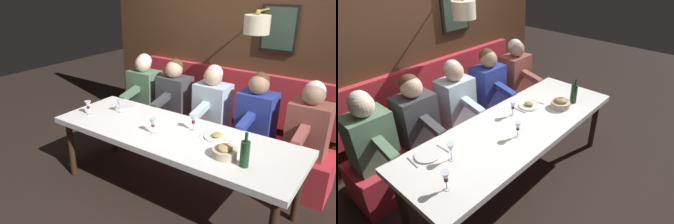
# 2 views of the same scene
# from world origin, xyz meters

# --- Properties ---
(ground_plane) EXTENTS (12.00, 12.00, 0.00)m
(ground_plane) POSITION_xyz_m (0.00, 0.00, 0.00)
(ground_plane) COLOR black
(dining_table) EXTENTS (0.90, 2.55, 0.74)m
(dining_table) POSITION_xyz_m (0.00, 0.00, 0.68)
(dining_table) COLOR white
(dining_table) RESTS_ON ground_plane
(banquette_bench) EXTENTS (0.52, 2.75, 0.45)m
(banquette_bench) POSITION_xyz_m (0.89, 0.00, 0.23)
(banquette_bench) COLOR red
(banquette_bench) RESTS_ON ground_plane
(back_wall_panel) EXTENTS (0.59, 3.95, 2.90)m
(back_wall_panel) POSITION_xyz_m (1.46, -0.01, 1.37)
(back_wall_panel) COLOR #51331E
(back_wall_panel) RESTS_ON ground_plane
(diner_nearest) EXTENTS (0.60, 0.40, 0.79)m
(diner_nearest) POSITION_xyz_m (0.88, -1.07, 0.82)
(diner_nearest) COLOR #934C42
(diner_nearest) RESTS_ON banquette_bench
(diner_near) EXTENTS (0.60, 0.40, 0.79)m
(diner_near) POSITION_xyz_m (0.88, -0.51, 0.82)
(diner_near) COLOR #283893
(diner_near) RESTS_ON banquette_bench
(diner_middle) EXTENTS (0.60, 0.40, 0.79)m
(diner_middle) POSITION_xyz_m (0.88, 0.04, 0.82)
(diner_middle) COLOR silver
(diner_middle) RESTS_ON banquette_bench
(diner_far) EXTENTS (0.60, 0.40, 0.79)m
(diner_far) POSITION_xyz_m (0.88, 0.59, 0.82)
(diner_far) COLOR #3D3D42
(diner_far) RESTS_ON banquette_bench
(diner_farthest) EXTENTS (0.60, 0.40, 0.79)m
(diner_farthest) POSITION_xyz_m (0.88, 1.09, 0.82)
(diner_farthest) COLOR #567A5B
(diner_farthest) RESTS_ON banquette_bench
(place_setting_0) EXTENTS (0.24, 0.32, 0.01)m
(place_setting_0) POSITION_xyz_m (0.27, 0.88, 0.75)
(place_setting_0) COLOR white
(place_setting_0) RESTS_ON dining_table
(place_setting_1) EXTENTS (0.24, 0.32, 0.05)m
(place_setting_1) POSITION_xyz_m (0.14, -0.42, 0.75)
(place_setting_1) COLOR white
(place_setting_1) RESTS_ON dining_table
(wine_glass_0) EXTENTS (0.07, 0.07, 0.16)m
(wine_glass_0) POSITION_xyz_m (-0.17, 1.02, 0.86)
(wine_glass_0) COLOR silver
(wine_glass_0) RESTS_ON dining_table
(wine_glass_1) EXTENTS (0.07, 0.07, 0.16)m
(wine_glass_1) POSITION_xyz_m (-0.14, 0.14, 0.86)
(wine_glass_1) COLOR silver
(wine_glass_1) RESTS_ON dining_table
(wine_glass_2) EXTENTS (0.07, 0.07, 0.16)m
(wine_glass_2) POSITION_xyz_m (0.07, 0.78, 0.86)
(wine_glass_2) COLOR silver
(wine_glass_2) RESTS_ON dining_table
(wine_glass_3) EXTENTS (0.07, 0.07, 0.16)m
(wine_glass_3) POSITION_xyz_m (0.16, -0.14, 0.86)
(wine_glass_3) COLOR silver
(wine_glass_3) RESTS_ON dining_table
(wine_bottle) EXTENTS (0.08, 0.08, 0.30)m
(wine_bottle) POSITION_xyz_m (-0.18, -0.84, 0.86)
(wine_bottle) COLOR #19381E
(wine_bottle) RESTS_ON dining_table
(bread_bowl) EXTENTS (0.22, 0.22, 0.12)m
(bread_bowl) POSITION_xyz_m (-0.14, -0.64, 0.79)
(bread_bowl) COLOR beige
(bread_bowl) RESTS_ON dining_table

